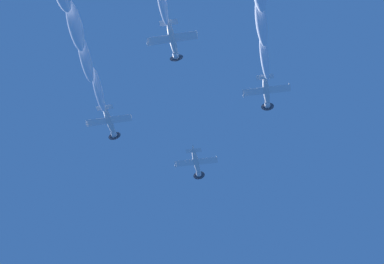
{
  "coord_description": "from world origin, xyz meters",
  "views": [
    {
      "loc": [
        6.2,
        38.8,
        1.53
      ],
      "look_at": [
        4.9,
        2.29,
        69.6
      ],
      "focal_mm": 43.16,
      "sensor_mm": 36.0,
      "label": 1
    }
  ],
  "objects": [
    {
      "name": "airplane_right_wingman",
      "position": [
        -7.03,
        9.34,
        71.16
      ],
      "size": [
        7.87,
        7.02,
        2.97
      ],
      "color": "silver"
    },
    {
      "name": "airplane_left_wingman",
      "position": [
        18.82,
        3.16,
        70.67
      ],
      "size": [
        7.89,
        7.02,
        2.58
      ],
      "color": "silver"
    },
    {
      "name": "airplane_slot_tail",
      "position": [
        8.43,
        17.74,
        70.24
      ],
      "size": [
        7.88,
        7.02,
        2.65
      ],
      "color": "silver"
    },
    {
      "name": "airplane_lead",
      "position": [
        3.84,
        -5.49,
        72.27
      ],
      "size": [
        7.88,
        7.02,
        2.63
      ],
      "color": "silver"
    }
  ]
}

